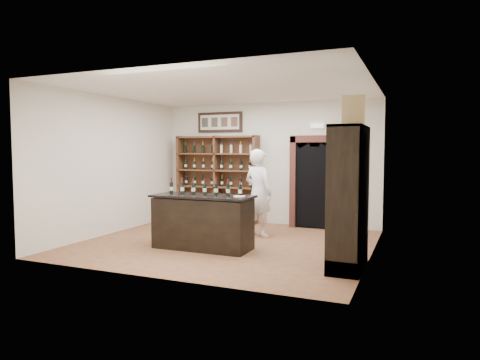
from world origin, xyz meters
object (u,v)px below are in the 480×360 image
at_px(wine_crate, 353,111).
at_px(counter_bottle_0, 171,188).
at_px(wine_shelf, 218,179).
at_px(tasting_counter, 203,222).
at_px(side_cabinet, 351,220).
at_px(shopkeeper, 258,193).

bearing_deg(wine_crate, counter_bottle_0, 173.65).
bearing_deg(wine_shelf, counter_bottle_0, -82.41).
xyz_separation_m(tasting_counter, wine_crate, (2.68, 0.10, 1.96)).
height_order(counter_bottle_0, side_cabinet, side_cabinet).
relative_size(wine_shelf, side_cabinet, 1.00).
bearing_deg(counter_bottle_0, wine_shelf, 97.59).
distance_m(counter_bottle_0, side_cabinet, 3.48).
distance_m(side_cabinet, shopkeeper, 2.81).
bearing_deg(side_cabinet, wine_crate, 96.34).
bearing_deg(side_cabinet, wine_shelf, 139.79).
distance_m(tasting_counter, shopkeeper, 1.63).
height_order(side_cabinet, wine_crate, wine_crate).
bearing_deg(wine_crate, tasting_counter, 175.44).
xyz_separation_m(wine_shelf, wine_crate, (3.78, -2.83, 1.35)).
xyz_separation_m(wine_shelf, counter_bottle_0, (0.38, -2.85, 0.01)).
xyz_separation_m(tasting_counter, side_cabinet, (2.72, -0.30, 0.26)).
xyz_separation_m(side_cabinet, shopkeeper, (-2.17, 1.78, 0.17)).
distance_m(tasting_counter, side_cabinet, 2.75).
bearing_deg(wine_shelf, side_cabinet, -40.21).
height_order(tasting_counter, counter_bottle_0, counter_bottle_0).
distance_m(wine_shelf, counter_bottle_0, 2.88).
bearing_deg(tasting_counter, wine_shelf, 110.56).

